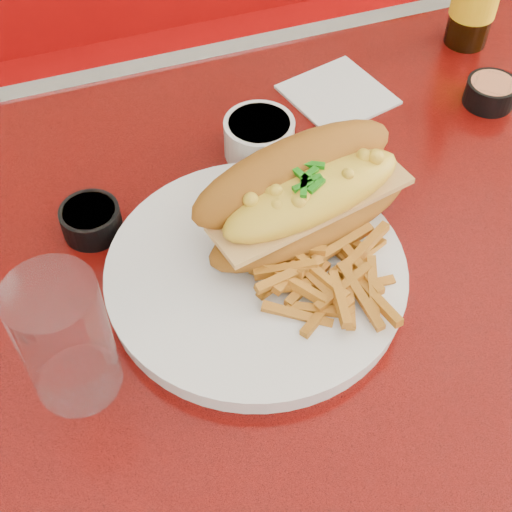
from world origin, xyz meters
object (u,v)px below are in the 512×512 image
object	(u,v)px
water_tumbler	(65,340)
booth_bench_far	(227,120)
diner_table	(423,320)
mac_hoagie	(305,194)
dinner_plate	(256,274)
gravy_ramekin	(259,137)
sauce_cup_left	(91,219)
sauce_cup_right	(491,92)
fork	(328,255)

from	to	relation	value
water_tumbler	booth_bench_far	bearing A→B (deg)	64.58
diner_table	mac_hoagie	xyz separation A→B (m)	(-0.15, 0.05, 0.23)
dinner_plate	gravy_ramekin	distance (m)	0.19
booth_bench_far	dinner_plate	distance (m)	0.96
sauce_cup_left	sauce_cup_right	size ratio (longest dim) A/B	0.97
booth_bench_far	fork	xyz separation A→B (m)	(-0.14, -0.81, 0.50)
mac_hoagie	fork	world-z (taller)	mac_hoagie
dinner_plate	water_tumbler	xyz separation A→B (m)	(-0.19, -0.05, 0.06)
dinner_plate	sauce_cup_right	bearing A→B (deg)	24.34
water_tumbler	sauce_cup_left	bearing A→B (deg)	74.74
mac_hoagie	diner_table	bearing A→B (deg)	-31.14
sauce_cup_left	water_tumbler	distance (m)	0.19
diner_table	water_tumbler	distance (m)	0.47
booth_bench_far	gravy_ramekin	xyz separation A→B (m)	(-0.15, -0.62, 0.51)
sauce_cup_right	water_tumbler	distance (m)	0.60
mac_hoagie	fork	bearing A→B (deg)	-93.40
water_tumbler	fork	bearing A→B (deg)	9.66
fork	sauce_cup_right	xyz separation A→B (m)	(0.30, 0.18, -0.00)
booth_bench_far	sauce_cup_right	distance (m)	0.82
mac_hoagie	dinner_plate	bearing A→B (deg)	-161.90
water_tumbler	diner_table	bearing A→B (deg)	5.71
dinner_plate	water_tumbler	distance (m)	0.20
diner_table	booth_bench_far	bearing A→B (deg)	90.00
booth_bench_far	water_tumbler	bearing A→B (deg)	-115.42
diner_table	sauce_cup_right	size ratio (longest dim) A/B	14.87
gravy_ramekin	sauce_cup_left	distance (m)	0.22
dinner_plate	water_tumbler	size ratio (longest dim) A/B	2.87
sauce_cup_left	water_tumbler	size ratio (longest dim) A/B	0.59
dinner_plate	booth_bench_far	bearing A→B (deg)	74.86
gravy_ramekin	sauce_cup_left	xyz separation A→B (m)	(-0.21, -0.06, -0.01)
sauce_cup_left	water_tumbler	xyz separation A→B (m)	(-0.05, -0.18, 0.05)
gravy_ramekin	water_tumbler	world-z (taller)	water_tumbler
dinner_plate	sauce_cup_left	distance (m)	0.19
mac_hoagie	fork	size ratio (longest dim) A/B	1.66
booth_bench_far	gravy_ramekin	distance (m)	0.81
booth_bench_far	mac_hoagie	distance (m)	0.95
fork	booth_bench_far	bearing A→B (deg)	3.35
diner_table	fork	bearing A→B (deg)	178.34
booth_bench_far	sauce_cup_right	xyz separation A→B (m)	(0.15, -0.63, 0.50)
diner_table	fork	xyz separation A→B (m)	(-0.14, 0.00, 0.18)
mac_hoagie	sauce_cup_right	size ratio (longest dim) A/B	3.05
fork	water_tumbler	size ratio (longest dim) A/B	1.13
booth_bench_far	sauce_cup_left	bearing A→B (deg)	-117.83
gravy_ramekin	water_tumbler	xyz separation A→B (m)	(-0.26, -0.23, 0.04)
mac_hoagie	gravy_ramekin	bearing A→B (deg)	76.91
booth_bench_far	sauce_cup_right	world-z (taller)	booth_bench_far
dinner_plate	fork	world-z (taller)	same
gravy_ramekin	fork	bearing A→B (deg)	-88.28
water_tumbler	dinner_plate	bearing A→B (deg)	15.60
dinner_plate	fork	xyz separation A→B (m)	(0.07, -0.01, 0.01)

